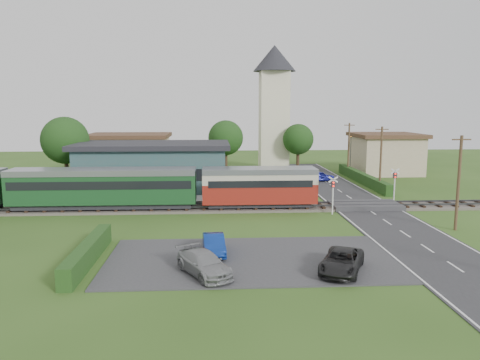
{
  "coord_description": "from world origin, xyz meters",
  "views": [
    {
      "loc": [
        -3.65,
        -38.67,
        8.97
      ],
      "look_at": [
        -1.2,
        4.0,
        2.34
      ],
      "focal_mm": 35.0,
      "sensor_mm": 36.0,
      "label": 1
    }
  ],
  "objects": [
    {
      "name": "utility_pole_b",
      "position": [
        14.2,
        -6.0,
        3.63
      ],
      "size": [
        1.4,
        0.22,
        7.0
      ],
      "color": "#473321",
      "rests_on": "ground"
    },
    {
      "name": "hedge_roadside",
      "position": [
        14.2,
        16.0,
        0.6
      ],
      "size": [
        0.8,
        18.0,
        1.2
      ],
      "primitive_type": "cube",
      "color": "#193814",
      "rests_on": "ground"
    },
    {
      "name": "tree_c",
      "position": [
        8.0,
        25.0,
        4.65
      ],
      "size": [
        4.2,
        4.2,
        6.78
      ],
      "color": "#332316",
      "rests_on": "ground"
    },
    {
      "name": "car_park_dark",
      "position": [
        3.3,
        -14.5,
        0.68
      ],
      "size": [
        3.61,
        4.74,
        1.2
      ],
      "primitive_type": "imported",
      "rotation": [
        0.0,
        0.0,
        -0.43
      ],
      "color": "black",
      "rests_on": "car_park"
    },
    {
      "name": "streetlamp_east",
      "position": [
        16.0,
        27.0,
        3.04
      ],
      "size": [
        0.3,
        0.3,
        5.15
      ],
      "color": "#3F3F47",
      "rests_on": "ground"
    },
    {
      "name": "road",
      "position": [
        10.0,
        0.0,
        0.03
      ],
      "size": [
        6.0,
        70.0,
        0.05
      ],
      "primitive_type": "cube",
      "color": "#28282B",
      "rests_on": "ground"
    },
    {
      "name": "pedestrian_far",
      "position": [
        -14.23,
        4.76,
        1.35
      ],
      "size": [
        0.84,
        0.99,
        1.79
      ],
      "primitive_type": "imported",
      "rotation": [
        0.0,
        0.0,
        1.37
      ],
      "color": "gray",
      "rests_on": "platform"
    },
    {
      "name": "tree_a",
      "position": [
        -20.0,
        14.0,
        5.38
      ],
      "size": [
        5.2,
        5.2,
        8.0
      ],
      "color": "#332316",
      "rests_on": "ground"
    },
    {
      "name": "crossing_signal_far",
      "position": [
        13.6,
        4.39,
        2.14
      ],
      "size": [
        0.84,
        0.28,
        3.28
      ],
      "color": "silver",
      "rests_on": "ground"
    },
    {
      "name": "house_east",
      "position": [
        20.0,
        24.0,
        2.8
      ],
      "size": [
        8.8,
        8.8,
        5.5
      ],
      "color": "tan",
      "rests_on": "ground"
    },
    {
      "name": "car_park_blue",
      "position": [
        -3.66,
        -10.9,
        0.67
      ],
      "size": [
        1.51,
        3.67,
        1.18
      ],
      "primitive_type": "imported",
      "rotation": [
        0.0,
        0.0,
        0.07
      ],
      "color": "navy",
      "rests_on": "car_park"
    },
    {
      "name": "utility_pole_c",
      "position": [
        14.2,
        10.0,
        3.63
      ],
      "size": [
        1.4,
        0.22,
        7.0
      ],
      "color": "#473321",
      "rests_on": "ground"
    },
    {
      "name": "equipment_hut",
      "position": [
        -18.0,
        5.2,
        1.75
      ],
      "size": [
        2.3,
        2.3,
        2.55
      ],
      "color": "beige",
      "rests_on": "platform"
    },
    {
      "name": "platform",
      "position": [
        -10.0,
        5.2,
        0.23
      ],
      "size": [
        30.0,
        3.0,
        0.45
      ],
      "primitive_type": "cube",
      "color": "gray",
      "rests_on": "ground"
    },
    {
      "name": "pedestrian_near",
      "position": [
        -2.92,
        5.24,
        1.31
      ],
      "size": [
        0.66,
        0.46,
        1.72
      ],
      "primitive_type": "imported",
      "rotation": [
        0.0,
        0.0,
        3.05
      ],
      "color": "gray",
      "rests_on": "platform"
    },
    {
      "name": "streetlamp_west",
      "position": [
        -22.0,
        20.0,
        3.04
      ],
      "size": [
        0.3,
        0.3,
        5.15
      ],
      "color": "#3F3F47",
      "rests_on": "ground"
    },
    {
      "name": "tree_b",
      "position": [
        -2.0,
        23.0,
        5.02
      ],
      "size": [
        4.6,
        4.6,
        7.34
      ],
      "color": "#332316",
      "rests_on": "ground"
    },
    {
      "name": "ground",
      "position": [
        0.0,
        0.0,
        0.0
      ],
      "size": [
        120.0,
        120.0,
        0.0
      ],
      "primitive_type": "plane",
      "color": "#2D4C19"
    },
    {
      "name": "car_on_road",
      "position": [
        9.39,
        17.28,
        0.66
      ],
      "size": [
        3.75,
        1.92,
        1.22
      ],
      "primitive_type": "imported",
      "rotation": [
        0.0,
        0.0,
        1.71
      ],
      "color": "#1F249C",
      "rests_on": "road"
    },
    {
      "name": "utility_pole_d",
      "position": [
        14.2,
        22.0,
        3.63
      ],
      "size": [
        1.4,
        0.22,
        7.0
      ],
      "color": "#473321",
      "rests_on": "ground"
    },
    {
      "name": "railway_track",
      "position": [
        0.0,
        2.0,
        0.11
      ],
      "size": [
        76.0,
        3.2,
        0.49
      ],
      "color": "#4C443D",
      "rests_on": "ground"
    },
    {
      "name": "hedge_carpark",
      "position": [
        -11.0,
        -12.0,
        0.6
      ],
      "size": [
        0.8,
        9.0,
        1.2
      ],
      "primitive_type": "cube",
      "color": "#193814",
      "rests_on": "ground"
    },
    {
      "name": "hedge_station",
      "position": [
        -10.0,
        15.5,
        0.65
      ],
      "size": [
        22.0,
        0.8,
        1.3
      ],
      "primitive_type": "cube",
      "color": "#193814",
      "rests_on": "ground"
    },
    {
      "name": "crossing_signal_near",
      "position": [
        6.4,
        -0.41,
        2.14
      ],
      "size": [
        0.84,
        0.28,
        3.28
      ],
      "color": "silver",
      "rests_on": "ground"
    },
    {
      "name": "car_park",
      "position": [
        -1.5,
        -12.0,
        0.04
      ],
      "size": [
        17.0,
        9.0,
        0.08
      ],
      "primitive_type": "cube",
      "color": "#333335",
      "rests_on": "ground"
    },
    {
      "name": "station_building",
      "position": [
        -10.0,
        10.99,
        2.69
      ],
      "size": [
        16.0,
        9.0,
        5.3
      ],
      "color": "#2D5859",
      "rests_on": "ground"
    },
    {
      "name": "car_park_silver",
      "position": [
        -4.21,
        -14.5,
        0.7
      ],
      "size": [
        3.56,
        4.58,
        1.24
      ],
      "primitive_type": "imported",
      "rotation": [
        0.0,
        0.0,
        0.5
      ],
      "color": "gray",
      "rests_on": "car_park"
    },
    {
      "name": "crossing_deck",
      "position": [
        10.0,
        2.0,
        0.23
      ],
      "size": [
        6.2,
        3.4,
        0.45
      ],
      "primitive_type": "cube",
      "color": "#333335",
      "rests_on": "ground"
    },
    {
      "name": "train",
      "position": [
        -16.4,
        2.0,
        2.18
      ],
      "size": [
        43.2,
        2.9,
        3.4
      ],
      "color": "#232328",
      "rests_on": "ground"
    },
    {
      "name": "church_tower",
      "position": [
        5.0,
        28.0,
        10.23
      ],
      "size": [
        6.0,
        6.0,
        17.6
      ],
      "color": "beige",
      "rests_on": "ground"
    },
    {
      "name": "house_west",
      "position": [
        -15.0,
        25.0,
        2.79
      ],
      "size": [
        10.8,
        8.8,
        5.5
      ],
      "color": "tan",
      "rests_on": "ground"
    }
  ]
}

